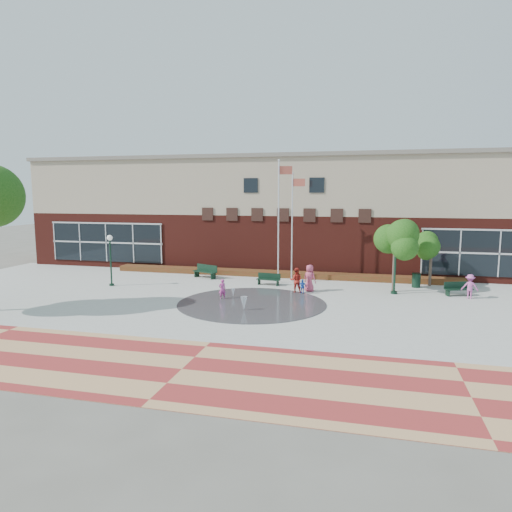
% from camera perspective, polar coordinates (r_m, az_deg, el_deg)
% --- Properties ---
extents(ground, '(120.00, 120.00, 0.00)m').
position_cam_1_polar(ground, '(23.14, -2.40, -7.72)').
color(ground, '#666056').
rests_on(ground, ground).
extents(plaza_concrete, '(46.00, 18.00, 0.01)m').
position_cam_1_polar(plaza_concrete, '(26.88, 0.00, -5.49)').
color(plaza_concrete, '#A8A8A0').
rests_on(plaza_concrete, ground).
extents(paver_band, '(46.00, 6.00, 0.01)m').
position_cam_1_polar(paver_band, '(16.88, -9.25, -13.82)').
color(paver_band, maroon).
rests_on(paver_band, ground).
extents(splash_pad, '(8.40, 8.40, 0.01)m').
position_cam_1_polar(splash_pad, '(25.93, -0.53, -5.99)').
color(splash_pad, '#383A3D').
rests_on(splash_pad, ground).
extents(library_building, '(44.40, 10.40, 9.20)m').
position_cam_1_polar(library_building, '(39.40, 4.72, 5.56)').
color(library_building, '#561B14').
rests_on(library_building, ground).
extents(flower_bed, '(26.00, 1.20, 0.40)m').
position_cam_1_polar(flower_bed, '(34.15, 3.06, -2.63)').
color(flower_bed, maroon).
rests_on(flower_bed, ground).
extents(flagpole_left, '(0.97, 0.35, 8.50)m').
position_cam_1_polar(flagpole_left, '(31.43, 2.92, 5.15)').
color(flagpole_left, white).
rests_on(flagpole_left, ground).
extents(flagpole_right, '(0.94, 0.19, 7.65)m').
position_cam_1_polar(flagpole_right, '(32.15, 4.62, 4.38)').
color(flagpole_right, white).
rests_on(flagpole_right, ground).
extents(lamp_left, '(0.37, 0.37, 3.45)m').
position_cam_1_polar(lamp_left, '(32.00, -17.74, 0.18)').
color(lamp_left, black).
rests_on(lamp_left, ground).
extents(lamp_right, '(0.43, 0.43, 4.08)m').
position_cam_1_polar(lamp_right, '(29.23, 17.04, 0.30)').
color(lamp_right, black).
rests_on(lamp_right, ground).
extents(bench_left, '(2.02, 1.25, 0.98)m').
position_cam_1_polar(bench_left, '(33.77, -6.38, -2.24)').
color(bench_left, black).
rests_on(bench_left, ground).
extents(bench_mid, '(1.65, 0.64, 0.81)m').
position_cam_1_polar(bench_mid, '(31.02, 1.57, -3.20)').
color(bench_mid, black).
rests_on(bench_mid, ground).
extents(bench_right, '(1.75, 1.02, 0.85)m').
position_cam_1_polar(bench_right, '(30.41, 23.98, -4.08)').
color(bench_right, black).
rests_on(bench_right, ground).
extents(trash_can, '(0.59, 0.59, 0.97)m').
position_cam_1_polar(trash_can, '(32.01, 19.40, -2.88)').
color(trash_can, black).
rests_on(trash_can, ground).
extents(tree_mid, '(2.63, 2.63, 4.44)m').
position_cam_1_polar(tree_mid, '(29.79, 16.99, 1.79)').
color(tree_mid, '#43322B').
rests_on(tree_mid, ground).
extents(tree_small_right, '(2.06, 2.06, 3.52)m').
position_cam_1_polar(tree_small_right, '(32.52, 21.08, 0.91)').
color(tree_small_right, '#43322B').
rests_on(tree_small_right, ground).
extents(water_jet_a, '(0.37, 0.37, 0.73)m').
position_cam_1_polar(water_jet_a, '(24.46, -1.52, -6.85)').
color(water_jet_a, white).
rests_on(water_jet_a, ground).
extents(water_jet_b, '(0.23, 0.23, 0.51)m').
position_cam_1_polar(water_jet_b, '(27.57, -2.88, -5.17)').
color(water_jet_b, white).
rests_on(water_jet_b, ground).
extents(child_splash, '(0.52, 0.49, 1.20)m').
position_cam_1_polar(child_splash, '(26.99, -4.25, -4.16)').
color(child_splash, '#CA3E94').
rests_on(child_splash, ground).
extents(adult_red, '(0.85, 0.71, 1.58)m').
position_cam_1_polar(adult_red, '(28.73, 5.04, -3.04)').
color(adult_red, '#AE251C').
rests_on(adult_red, ground).
extents(adult_pink, '(1.00, 0.85, 1.73)m').
position_cam_1_polar(adult_pink, '(29.16, 6.72, -2.76)').
color(adult_pink, '#C04463').
rests_on(adult_pink, ground).
extents(child_blue, '(0.57, 0.32, 0.93)m').
position_cam_1_polar(child_blue, '(28.45, 5.84, -3.84)').
color(child_blue, blue).
rests_on(child_blue, ground).
extents(person_bench, '(0.99, 0.64, 1.46)m').
position_cam_1_polar(person_bench, '(29.83, 25.17, -3.48)').
color(person_bench, '#C153A0').
rests_on(person_bench, ground).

